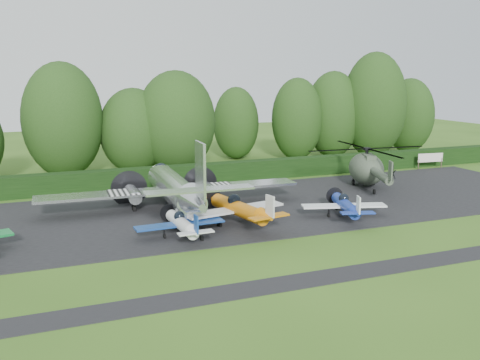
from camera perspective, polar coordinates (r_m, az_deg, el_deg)
name	(u,v)px	position (r m, az deg, el deg)	size (l,w,h in m)	color
ground	(244,250)	(34.57, 0.41, -7.47)	(160.00, 160.00, 0.00)	#325618
apron	(198,212)	(43.60, -4.54, -3.47)	(70.00, 18.00, 0.01)	black
taxiway_verge	(285,284)	(29.45, 4.87, -10.97)	(70.00, 2.00, 0.00)	black
hedgerow	(165,186)	(53.93, -7.99, -0.65)	(90.00, 1.60, 2.00)	black
transport_plane	(176,189)	(43.38, -6.88, -0.96)	(21.74, 16.67, 6.97)	silver
light_plane_white	(182,224)	(36.96, -6.24, -4.65)	(6.27, 6.59, 2.41)	silver
light_plane_orange	(239,208)	(39.62, -0.14, -3.05)	(8.04, 8.45, 3.09)	#C66E0B
light_plane_blue	(345,205)	(42.34, 11.17, -2.64)	(6.60, 6.94, 2.54)	navy
helicopter	(367,166)	(53.91, 13.36, 1.45)	(12.31, 14.41, 3.96)	#3B4535
sign_board	(430,158)	(66.59, 19.64, 2.19)	(3.28, 0.12, 1.84)	#3F3326
tree_0	(297,119)	(69.45, 6.10, 6.48)	(6.54, 6.54, 10.53)	black
tree_1	(409,116)	(79.17, 17.58, 6.57)	(6.91, 6.91, 10.38)	black
tree_2	(236,123)	(69.73, -0.42, 6.07)	(5.92, 5.92, 9.35)	black
tree_3	(134,131)	(60.98, -11.27, 5.16)	(7.61, 7.61, 9.52)	black
tree_4	(374,105)	(73.10, 14.11, 7.74)	(8.37, 8.37, 13.81)	black
tree_7	(176,122)	(60.71, -6.83, 6.18)	(8.82, 8.82, 11.43)	black
tree_8	(333,115)	(72.19, 9.89, 6.89)	(7.37, 7.37, 11.36)	black
tree_11	(63,120)	(60.16, -18.38, 6.07)	(8.44, 8.44, 12.34)	black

